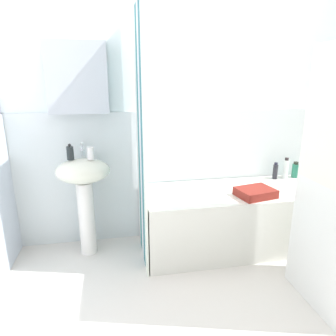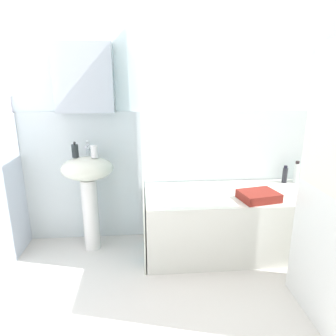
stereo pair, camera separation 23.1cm
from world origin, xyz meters
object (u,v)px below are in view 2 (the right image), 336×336
object	(u,v)px
soap_dispenser	(75,151)
sink	(88,183)
conditioner_bottle	(296,172)
towel_folded	(259,196)
shampoo_bottle	(285,175)
toothbrush_cup	(94,152)
bathtub	(239,221)
body_wash_bottle	(307,174)

from	to	relation	value
soap_dispenser	sink	bearing A→B (deg)	-0.53
conditioner_bottle	towel_folded	world-z (taller)	conditioner_bottle
soap_dispenser	shampoo_bottle	distance (m)	1.89
toothbrush_cup	bathtub	world-z (taller)	toothbrush_cup
bathtub	towel_folded	size ratio (longest dim) A/B	5.55
body_wash_bottle	conditioner_bottle	xyz separation A→B (m)	(-0.11, -0.02, 0.02)
shampoo_bottle	bathtub	bearing A→B (deg)	-155.05
shampoo_bottle	body_wash_bottle	bearing A→B (deg)	2.98
body_wash_bottle	bathtub	bearing A→B (deg)	-161.39
bathtub	conditioner_bottle	distance (m)	0.74
towel_folded	body_wash_bottle	bearing A→B (deg)	33.36
sink	shampoo_bottle	world-z (taller)	sink
soap_dispenser	toothbrush_cup	bearing A→B (deg)	-9.16
toothbrush_cup	shampoo_bottle	xyz separation A→B (m)	(1.71, 0.12, -0.28)
soap_dispenser	body_wash_bottle	xyz separation A→B (m)	(2.09, 0.11, -0.29)
toothbrush_cup	conditioner_bottle	size ratio (longest dim) A/B	0.50
bathtub	body_wash_bottle	xyz separation A→B (m)	(0.71, 0.24, 0.34)
toothbrush_cup	towel_folded	xyz separation A→B (m)	(1.31, -0.28, -0.32)
toothbrush_cup	towel_folded	distance (m)	1.38
towel_folded	bathtub	bearing A→B (deg)	117.73
bathtub	conditioner_bottle	xyz separation A→B (m)	(0.60, 0.22, 0.37)
soap_dispenser	shampoo_bottle	xyz separation A→B (m)	(1.87, 0.10, -0.29)
sink	towel_folded	bearing A→B (deg)	-12.26
sink	soap_dispenser	xyz separation A→B (m)	(-0.09, 0.00, 0.28)
toothbrush_cup	body_wash_bottle	world-z (taller)	toothbrush_cup
toothbrush_cup	towel_folded	world-z (taller)	toothbrush_cup
toothbrush_cup	shampoo_bottle	size ratio (longest dim) A/B	0.63
toothbrush_cup	conditioner_bottle	distance (m)	1.84
shampoo_bottle	towel_folded	xyz separation A→B (m)	(-0.40, -0.40, -0.04)
sink	shampoo_bottle	size ratio (longest dim) A/B	5.19
soap_dispenser	conditioner_bottle	distance (m)	2.00
shampoo_bottle	sink	bearing A→B (deg)	-176.89
sink	towel_folded	xyz separation A→B (m)	(1.38, -0.30, -0.05)
sink	toothbrush_cup	bearing A→B (deg)	-18.79
shampoo_bottle	toothbrush_cup	bearing A→B (deg)	-175.92
conditioner_bottle	towel_folded	bearing A→B (deg)	-142.16
sink	shampoo_bottle	bearing A→B (deg)	3.11
soap_dispenser	conditioner_bottle	bearing A→B (deg)	2.68
towel_folded	conditioner_bottle	bearing A→B (deg)	37.84
sink	body_wash_bottle	distance (m)	2.01
body_wash_bottle	towel_folded	bearing A→B (deg)	-146.64
bathtub	shampoo_bottle	distance (m)	0.64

